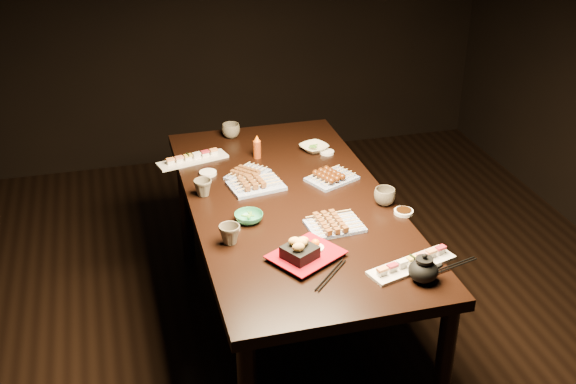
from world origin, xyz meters
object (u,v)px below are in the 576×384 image
object	(u,v)px
sushi_platter_near	(412,262)
teacup_mid_right	(385,197)
dining_table	(291,270)
teacup_far_left	(203,188)
edamame_bowl_cream	(314,148)
teacup_far_right	(231,131)
yakitori_plate_left	(248,171)
teapot	(424,268)
yakitori_plate_right	(335,222)
teacup_near_left	(230,234)
sushi_platter_far	(192,157)
tempura_tray	(306,248)
yakitori_plate_center	(256,181)
edamame_bowl_green	(249,218)
condiment_bottle	(257,147)

from	to	relation	value
sushi_platter_near	teacup_mid_right	bearing A→B (deg)	63.81
dining_table	sushi_platter_near	distance (m)	0.81
sushi_platter_near	teacup_far_left	xyz separation A→B (m)	(-0.69, 0.79, 0.02)
edamame_bowl_cream	teacup_far_right	xyz separation A→B (m)	(-0.38, 0.29, 0.02)
yakitori_plate_left	teapot	size ratio (longest dim) A/B	1.50
sushi_platter_near	dining_table	bearing A→B (deg)	99.68
yakitori_plate_right	teacup_far_right	bearing A→B (deg)	98.61
yakitori_plate_left	teacup_far_left	world-z (taller)	teacup_far_left
teacup_near_left	dining_table	bearing A→B (deg)	40.32
sushi_platter_near	sushi_platter_far	xyz separation A→B (m)	(-0.68, 1.17, -0.00)
edamame_bowl_cream	tempura_tray	xyz separation A→B (m)	(-0.33, -0.97, 0.03)
tempura_tray	teacup_mid_right	distance (m)	0.58
teacup_far_right	yakitori_plate_left	bearing A→B (deg)	-91.48
yakitori_plate_right	dining_table	bearing A→B (deg)	108.81
teacup_far_left	teacup_far_right	xyz separation A→B (m)	(0.25, 0.63, -0.00)
sushi_platter_far	yakitori_plate_left	distance (m)	0.33
yakitori_plate_left	teacup_far_left	distance (m)	0.28
sushi_platter_near	yakitori_plate_center	world-z (taller)	yakitori_plate_center
yakitori_plate_left	teacup_near_left	world-z (taller)	teacup_near_left
teacup_far_left	yakitori_plate_left	bearing A→B (deg)	31.08
teacup_near_left	teacup_mid_right	world-z (taller)	teacup_near_left
teacup_near_left	teacup_mid_right	xyz separation A→B (m)	(0.73, 0.15, -0.00)
sushi_platter_near	edamame_bowl_cream	world-z (taller)	sushi_platter_near
yakitori_plate_center	edamame_bowl_green	size ratio (longest dim) A/B	1.98
sushi_platter_near	edamame_bowl_cream	xyz separation A→B (m)	(-0.05, 1.14, -0.01)
dining_table	condiment_bottle	distance (m)	0.66
sushi_platter_near	yakitori_plate_center	xyz separation A→B (m)	(-0.44, 0.81, 0.01)
yakitori_plate_center	teacup_near_left	xyz separation A→B (m)	(-0.21, -0.46, 0.01)
teacup_near_left	edamame_bowl_green	bearing A→B (deg)	53.58
sushi_platter_near	teacup_near_left	xyz separation A→B (m)	(-0.65, 0.35, 0.02)
teacup_mid_right	teacup_far_right	world-z (taller)	same
sushi_platter_near	teacup_near_left	world-z (taller)	teacup_near_left
yakitori_plate_center	teacup_far_right	world-z (taller)	teacup_far_right
teacup_near_left	sushi_platter_far	bearing A→B (deg)	92.37
yakitori_plate_left	tempura_tray	xyz separation A→B (m)	(0.07, -0.78, 0.02)
teacup_far_left	teacup_far_right	bearing A→B (deg)	68.14
edamame_bowl_green	teacup_far_right	distance (m)	0.92
condiment_bottle	teacup_far_left	bearing A→B (deg)	-134.57
yakitori_plate_center	yakitori_plate_left	size ratio (longest dim) A/B	1.22
sushi_platter_near	teacup_near_left	distance (m)	0.74
teacup_near_left	teacup_mid_right	bearing A→B (deg)	11.37
yakitori_plate_center	tempura_tray	xyz separation A→B (m)	(0.06, -0.65, 0.02)
yakitori_plate_left	teacup_far_left	xyz separation A→B (m)	(-0.24, -0.14, 0.01)
yakitori_plate_left	teacup_mid_right	distance (m)	0.69
teacup_mid_right	teacup_far_left	distance (m)	0.83
teacup_mid_right	yakitori_plate_center	bearing A→B (deg)	149.35
edamame_bowl_green	yakitori_plate_left	bearing A→B (deg)	78.51
sushi_platter_near	yakitori_plate_center	bearing A→B (deg)	101.84
dining_table	yakitori_plate_center	size ratio (longest dim) A/B	7.35
yakitori_plate_center	teacup_far_left	world-z (taller)	teacup_far_left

